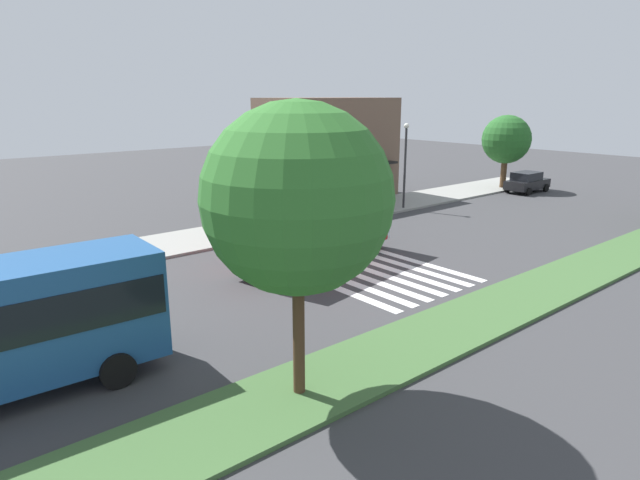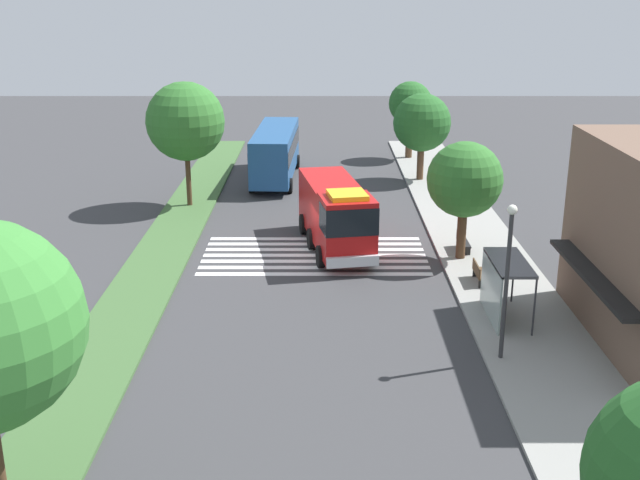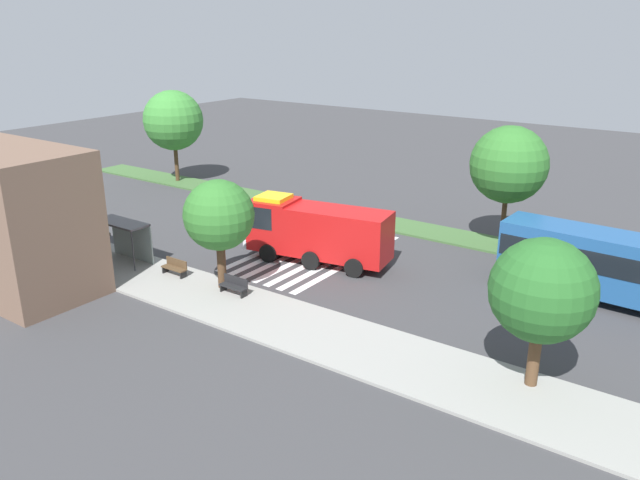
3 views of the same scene
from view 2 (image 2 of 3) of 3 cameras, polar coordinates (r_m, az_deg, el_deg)
name	(u,v)px [view 2 (image 2 of 3)]	position (r m, az deg, el deg)	size (l,w,h in m)	color
ground_plane	(314,257)	(39.18, -0.41, -1.24)	(120.00, 120.00, 0.00)	#38383A
sidewalk	(483,255)	(40.02, 11.92, -1.12)	(60.00, 4.52, 0.14)	gray
median_strip	(161,255)	(39.98, -11.66, -1.12)	(60.00, 3.00, 0.14)	#3D6033
crosswalk	(314,255)	(39.37, -0.41, -1.13)	(5.85, 11.32, 0.01)	silver
fire_truck	(336,213)	(39.51, 1.21, 1.99)	(9.05, 3.98, 3.78)	#B71414
transit_bus	(276,150)	(54.56, -3.30, 6.64)	(10.63, 3.17, 3.58)	navy
bus_stop_shelter	(500,278)	(31.99, 13.14, -2.72)	(3.50, 1.40, 2.46)	#4C4C51
bench_near_shelter	(479,273)	(36.10, 11.67, -2.37)	(1.60, 0.50, 0.90)	#4C3823
bench_west_of_shelter	(462,242)	(40.22, 10.45, -0.14)	(1.60, 0.50, 0.90)	black
street_lamp	(508,269)	(28.01, 13.66, -2.09)	(0.36, 0.36, 5.79)	#2D2D30
sidewalk_tree_far_west	(410,104)	(61.23, 6.67, 9.93)	(3.36, 3.36, 5.94)	#513823
sidewalk_tree_west	(422,123)	(54.13, 7.52, 8.56)	(3.98, 3.98, 5.98)	#513823
sidewalk_tree_center	(465,180)	(38.16, 10.61, 4.37)	(3.69, 3.69, 5.85)	#47301E
median_tree_far_west	(185,121)	(47.54, -9.89, 8.60)	(4.73, 4.73, 7.56)	#47301E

